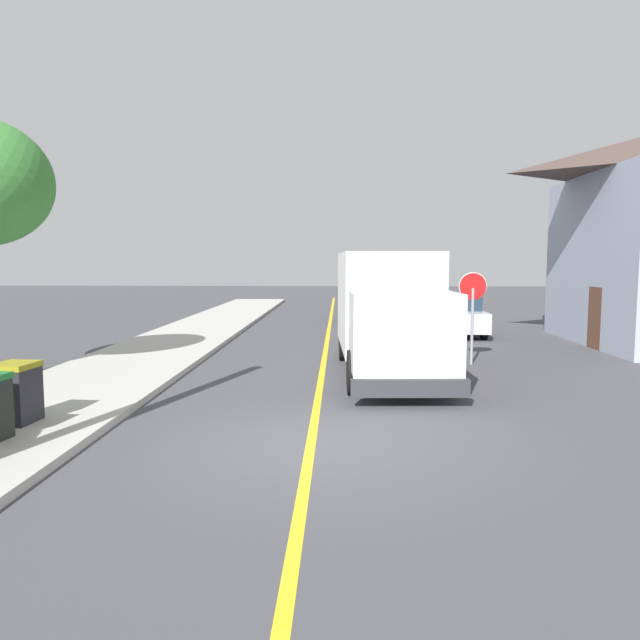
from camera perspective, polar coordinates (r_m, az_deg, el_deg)
name	(u,v)px	position (r m, az deg, el deg)	size (l,w,h in m)	color
ground_plane	(311,445)	(9.72, -0.91, -12.05)	(120.00, 120.00, 0.00)	#424247
sidewalk_curb	(88,386)	(14.77, -21.62, -5.96)	(3.60, 60.00, 0.15)	#ADAAA3
centre_line_yellow	(326,351)	(19.48, 0.54, -3.00)	(0.16, 56.00, 0.01)	gold
box_truck	(388,307)	(15.61, 6.60, 1.29)	(2.69, 7.27, 3.20)	white
parked_car_near	(382,318)	(22.74, 6.00, 0.23)	(1.85, 4.42, 1.67)	silver
parked_car_mid	(364,304)	(29.86, 4.30, 1.56)	(1.92, 4.45, 1.67)	#2D4793
parked_car_far	(372,296)	(36.31, 5.10, 2.30)	(1.94, 4.45, 1.67)	maroon
parked_car_furthest	(364,291)	(42.85, 4.32, 2.83)	(1.86, 4.43, 1.67)	#B7B7BC
parked_van_across	(457,315)	(24.28, 13.17, 0.46)	(1.92, 4.45, 1.67)	#B7B7BC
trash_bin_back	(16,393)	(11.61, -27.43, -6.27)	(0.69, 0.77, 1.06)	#232328
stop_sign	(473,300)	(17.34, 14.61, 1.88)	(0.80, 0.10, 2.65)	gray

